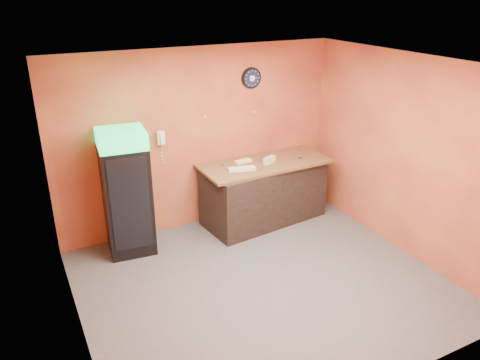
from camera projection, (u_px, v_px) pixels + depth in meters
floor at (262, 283)px, 6.11m from camera, size 4.50×4.50×0.00m
back_wall at (200, 139)px, 7.21m from camera, size 4.50×0.02×2.80m
left_wall at (68, 226)px, 4.62m from camera, size 0.02×4.00×2.80m
right_wall at (404, 156)px, 6.52m from camera, size 0.02×4.00×2.80m
ceiling at (267, 66)px, 5.03m from camera, size 4.50×4.00×0.02m
beverage_cooler at (128, 195)px, 6.55m from camera, size 0.70×0.70×1.81m
prep_counter at (264, 192)px, 7.59m from camera, size 2.03×1.08×0.97m
wall_clock at (251, 78)px, 7.22m from camera, size 0.32×0.06×0.32m
wall_phone at (161, 138)px, 6.85m from camera, size 0.11×0.10×0.20m
butcher_paper at (265, 163)px, 7.40m from camera, size 2.08×0.96×0.04m
sub_roll_stack at (269, 160)px, 7.33m from camera, size 0.25×0.17×0.10m
wrapped_sandwich_left at (238, 169)px, 7.05m from camera, size 0.32×0.18×0.04m
wrapped_sandwich_mid at (245, 169)px, 7.06m from camera, size 0.33×0.17×0.04m
wrapped_sandwich_right at (243, 161)px, 7.36m from camera, size 0.28×0.14×0.04m
kitchen_tool at (266, 158)px, 7.47m from camera, size 0.06×0.06×0.06m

